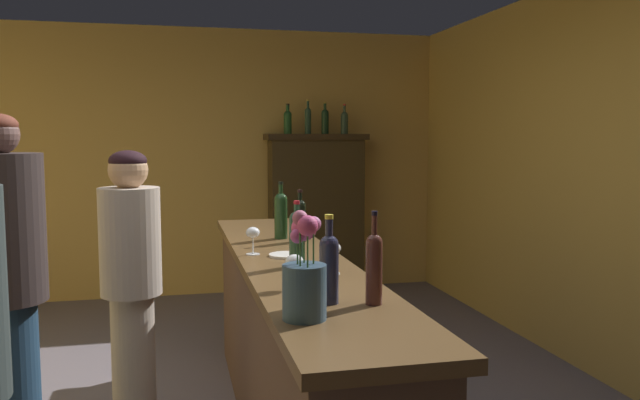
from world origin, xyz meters
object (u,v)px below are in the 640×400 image
object	(u,v)px
bar_counter	(292,352)
wine_bottle_syrah	(297,236)
wine_bottle_rose	(300,218)
patron_by_cabinet	(5,287)
display_cabinet	(316,211)
display_bottle_left	(288,121)
wine_glass_rear	(333,250)
display_bottle_midright	(344,121)
display_bottle_center	(325,120)
wine_glass_front	(253,234)
patron_in_navy	(131,277)
wine_bottle_riesling	(281,213)
display_bottle_midleft	(308,119)
wine_glass_mid	(295,265)
flower_arrangement	(304,276)
wine_bottle_merlot	(374,265)
wine_bottle_pinot	(329,265)
cheese_plate	(287,255)

from	to	relation	value
bar_counter	wine_bottle_syrah	size ratio (longest dim) A/B	10.02
wine_bottle_rose	patron_by_cabinet	size ratio (longest dim) A/B	0.18
display_cabinet	display_bottle_left	xyz separation A→B (m)	(-0.29, 0.00, 0.91)
wine_bottle_syrah	wine_glass_rear	distance (m)	0.24
display_bottle_midright	wine_bottle_rose	bearing A→B (deg)	-110.36
bar_counter	display_bottle_center	world-z (taller)	display_bottle_center
wine_glass_front	display_bottle_midright	size ratio (longest dim) A/B	0.48
patron_by_cabinet	patron_in_navy	xyz separation A→B (m)	(0.52, 0.43, -0.08)
bar_counter	wine_bottle_riesling	xyz separation A→B (m)	(0.05, 0.63, 0.64)
bar_counter	display_bottle_midleft	distance (m)	3.50
display_cabinet	wine_bottle_riesling	world-z (taller)	display_cabinet
wine_glass_mid	patron_in_navy	bearing A→B (deg)	125.03
display_bottle_center	wine_glass_rear	bearing A→B (deg)	-102.92
wine_bottle_syrah	display_bottle_midleft	size ratio (longest dim) A/B	0.91
display_bottle_left	display_bottle_midleft	size ratio (longest dim) A/B	0.87
patron_in_navy	flower_arrangement	bearing A→B (deg)	-21.67
bar_counter	wine_bottle_rose	world-z (taller)	wine_bottle_rose
display_cabinet	patron_by_cabinet	size ratio (longest dim) A/B	0.96
display_cabinet	display_bottle_midright	size ratio (longest dim) A/B	5.38
wine_bottle_merlot	wine_bottle_rose	bearing A→B (deg)	89.59
bar_counter	display_bottle_left	distance (m)	3.46
wine_bottle_merlot	wine_bottle_riesling	bearing A→B (deg)	92.87
wine_bottle_merlot	flower_arrangement	world-z (taller)	flower_arrangement
display_cabinet	wine_bottle_pinot	world-z (taller)	display_cabinet
bar_counter	cheese_plate	world-z (taller)	cheese_plate
wine_glass_rear	display_bottle_midright	world-z (taller)	display_bottle_midright
wine_bottle_syrah	display_bottle_midleft	xyz separation A→B (m)	(0.77, 3.39, 0.64)
wine_bottle_rose	wine_glass_front	xyz separation A→B (m)	(-0.32, -0.35, -0.03)
patron_by_cabinet	cheese_plate	bearing A→B (deg)	-15.89
wine_glass_front	wine_bottle_riesling	bearing A→B (deg)	64.85
patron_by_cabinet	wine_glass_rear	bearing A→B (deg)	-34.85
wine_glass_front	display_bottle_left	xyz separation A→B (m)	(0.73, 3.03, 0.66)
wine_glass_mid	cheese_plate	size ratio (longest dim) A/B	0.78
wine_bottle_syrah	display_bottle_center	size ratio (longest dim) A/B	0.97
wine_glass_mid	patron_by_cabinet	world-z (taller)	patron_by_cabinet
patron_by_cabinet	patron_in_navy	world-z (taller)	patron_by_cabinet
display_cabinet	display_bottle_center	size ratio (longest dim) A/B	5.07
wine_glass_mid	wine_bottle_rose	bearing A→B (deg)	77.72
wine_glass_rear	cheese_plate	bearing A→B (deg)	105.20
wine_bottle_riesling	wine_glass_rear	size ratio (longest dim) A/B	2.38
wine_bottle_riesling	display_bottle_left	world-z (taller)	display_bottle_left
wine_bottle_pinot	wine_bottle_rose	bearing A→B (deg)	83.15
wine_bottle_syrah	display_bottle_midright	bearing A→B (deg)	71.25
bar_counter	display_bottle_left	xyz separation A→B (m)	(0.55, 3.17, 1.26)
wine_glass_front	display_bottle_midleft	xyz separation A→B (m)	(0.93, 3.03, 0.68)
display_bottle_midright	patron_in_navy	distance (m)	3.54
wine_glass_front	cheese_plate	world-z (taller)	wine_glass_front
display_bottle_left	display_bottle_center	world-z (taller)	display_bottle_center
patron_by_cabinet	display_bottle_midleft	bearing A→B (deg)	35.41
wine_bottle_rose	wine_glass_front	bearing A→B (deg)	-132.28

